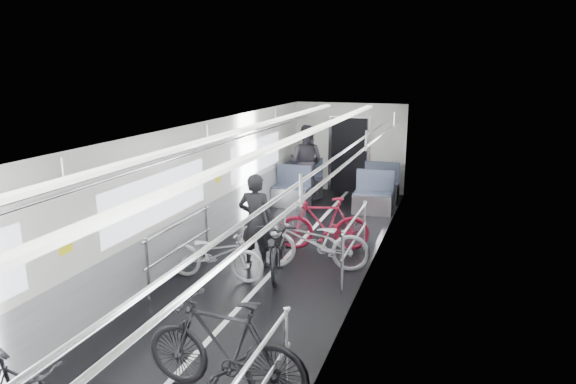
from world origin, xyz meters
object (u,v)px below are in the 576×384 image
object	(u,v)px
bike_right_near	(225,347)
bike_right_mid	(314,242)
person_standing	(256,221)
person_seated	(306,162)
bike_aisle	(279,244)
bike_left_far	(215,254)
bike_right_far	(324,224)

from	to	relation	value
bike_right_near	bike_right_mid	size ratio (longest dim) A/B	0.98
person_standing	person_seated	distance (m)	4.77
bike_right_mid	bike_aisle	distance (m)	0.58
person_seated	bike_left_far	bearing A→B (deg)	98.31
bike_aisle	person_seated	xyz separation A→B (m)	(-0.99, 4.84, 0.48)
bike_left_far	person_standing	world-z (taller)	person_standing
person_seated	bike_aisle	bearing A→B (deg)	108.46
bike_right_near	person_seated	xyz separation A→B (m)	(-1.58, 8.17, 0.40)
bike_aisle	bike_left_far	bearing A→B (deg)	-157.11
bike_left_far	person_seated	world-z (taller)	person_seated
bike_aisle	person_standing	size ratio (longest dim) A/B	1.10
person_seated	bike_right_near	bearing A→B (deg)	107.86
bike_right_mid	bike_right_far	bearing A→B (deg)	174.21
bike_left_far	bike_right_mid	xyz separation A→B (m)	(1.37, 0.90, 0.06)
bike_right_far	person_seated	xyz separation A→B (m)	(-1.43, 3.62, 0.45)
person_seated	bike_right_mid	bearing A→B (deg)	115.13
bike_left_far	bike_aisle	xyz separation A→B (m)	(0.86, 0.64, 0.04)
bike_right_mid	bike_right_far	distance (m)	0.97
bike_aisle	person_seated	bearing A→B (deg)	87.58
bike_right_mid	person_standing	world-z (taller)	person_standing
bike_aisle	person_standing	bearing A→B (deg)	153.75
bike_right_mid	person_seated	distance (m)	4.84
bike_right_near	person_standing	world-z (taller)	person_standing
bike_right_near	person_standing	size ratio (longest dim) A/B	1.13
bike_right_near	bike_right_far	world-z (taller)	bike_right_near
bike_right_far	person_standing	distance (m)	1.47
person_standing	person_seated	xyz separation A→B (m)	(-0.53, 4.74, 0.14)
bike_left_far	bike_aisle	size ratio (longest dim) A/B	0.91
person_seated	person_standing	bearing A→B (deg)	103.30
bike_aisle	person_standing	distance (m)	0.58
bike_aisle	person_seated	distance (m)	4.96
bike_aisle	person_seated	size ratio (longest dim) A/B	0.94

